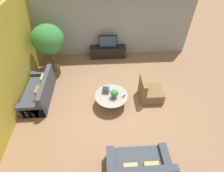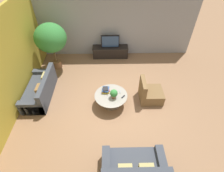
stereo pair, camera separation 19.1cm
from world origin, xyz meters
TOP-DOWN VIEW (x-y plane):
  - ground_plane at (0.00, 0.00)m, footprint 24.00×24.00m
  - back_wall_stone at (0.00, 3.26)m, footprint 7.40×0.12m
  - side_wall_left at (-3.26, 0.20)m, footprint 0.12×7.40m
  - media_console at (-0.07, 2.94)m, footprint 1.66×0.50m
  - television at (-0.07, 2.94)m, footprint 0.82×0.13m
  - coffee_table at (-0.08, -0.10)m, footprint 1.12×1.12m
  - couch_by_wall at (-2.65, 0.38)m, footprint 0.84×1.87m
  - couch_near_entry at (0.45, -2.45)m, footprint 1.57×0.84m
  - armchair_wicker at (1.30, 0.13)m, footprint 0.80×0.76m
  - potted_palm_tall at (-2.42, 2.12)m, footprint 1.25×1.25m
  - potted_plant_tabletop at (0.01, -0.20)m, footprint 0.26×0.26m
  - book_stack at (-0.26, 0.09)m, footprint 0.27×0.30m
  - remote_black at (0.33, -0.19)m, footprint 0.13×0.15m
  - remote_silver at (0.24, 0.07)m, footprint 0.05×0.16m

SIDE VIEW (x-z plane):
  - ground_plane at x=0.00m, z-range 0.00..0.00m
  - media_console at x=-0.07m, z-range 0.01..0.53m
  - armchair_wicker at x=1.30m, z-range -0.16..0.70m
  - couch_near_entry at x=0.45m, z-range -0.14..0.70m
  - couch_by_wall at x=-2.65m, z-range -0.14..0.70m
  - coffee_table at x=-0.08m, z-range 0.09..0.54m
  - remote_black at x=0.33m, z-range 0.45..0.47m
  - remote_silver at x=0.24m, z-range 0.45..0.47m
  - book_stack at x=-0.26m, z-range 0.44..0.59m
  - potted_plant_tabletop at x=0.01m, z-range 0.47..0.79m
  - television at x=-0.07m, z-range 0.51..1.09m
  - potted_palm_tall at x=-2.42m, z-range 0.40..2.40m
  - back_wall_stone at x=0.00m, z-range 0.00..3.00m
  - side_wall_left at x=-3.26m, z-range 0.00..3.00m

